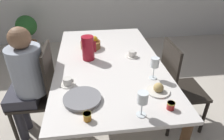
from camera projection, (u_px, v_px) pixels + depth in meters
The scene contains 16 objects.
ground_plane at pixel (109, 117), 2.39m from camera, with size 20.00×20.00×0.00m, color beige.
dining_table at pixel (109, 69), 2.05m from camera, with size 1.03×1.82×0.77m.
chair_person_side at pixel (40, 92), 1.98m from camera, with size 0.42×0.42×0.98m.
chair_opposite at pixel (177, 86), 2.06m from camera, with size 0.42×0.42×0.98m.
person_seated at pixel (25, 77), 1.85m from camera, with size 0.39×0.41×1.19m.
red_pitcher at pixel (88, 48), 1.96m from camera, with size 0.15×0.12×0.24m.
wine_glass_water at pixel (155, 63), 1.65m from camera, with size 0.07×0.07×0.19m.
wine_glass_juice at pixel (143, 99), 1.26m from camera, with size 0.07×0.07×0.18m.
teacup_near_person at pixel (68, 82), 1.62m from camera, with size 0.12×0.12×0.06m.
teacup_across at pixel (132, 54), 2.06m from camera, with size 0.12×0.12×0.06m.
serving_tray at pixel (82, 99), 1.45m from camera, with size 0.28×0.28×0.03m.
bread_plate at pixel (158, 89), 1.54m from camera, with size 0.18×0.18×0.08m.
jam_jar_amber at pixel (87, 116), 1.28m from camera, with size 0.06×0.06×0.05m.
jam_jar_red at pixel (171, 105), 1.37m from camera, with size 0.06×0.06×0.05m.
fruit_bowl at pixel (90, 43), 2.23m from camera, with size 0.22×0.22×0.13m.
potted_plant at pixel (27, 30), 3.77m from camera, with size 0.38×0.38×0.71m.
Camera 1 is at (-0.19, -1.76, 1.71)m, focal length 32.00 mm.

